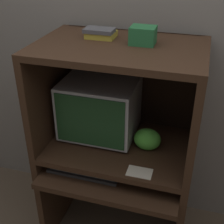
{
  "coord_description": "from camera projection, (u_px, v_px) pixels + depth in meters",
  "views": [
    {
      "loc": [
        0.42,
        -1.24,
        1.89
      ],
      "look_at": [
        -0.04,
        0.31,
        0.97
      ],
      "focal_mm": 50.0,
      "sensor_mm": 36.0,
      "label": 1
    }
  ],
  "objects": [
    {
      "name": "hutch_upper",
      "position": [
        121.0,
        80.0,
        1.78
      ],
      "size": [
        0.92,
        0.61,
        0.63
      ],
      "color": "#382316",
      "rests_on": "desk_monitor_shelf"
    },
    {
      "name": "keyboard",
      "position": [
        85.0,
        170.0,
        1.9
      ],
      "size": [
        0.44,
        0.15,
        0.03
      ],
      "color": "#2D2D30",
      "rests_on": "desk_base"
    },
    {
      "name": "storage_box",
      "position": [
        143.0,
        35.0,
        1.63
      ],
      "size": [
        0.13,
        0.11,
        0.09
      ],
      "color": "#236638",
      "rests_on": "hutch_upper"
    },
    {
      "name": "crt_monitor",
      "position": [
        100.0,
        108.0,
        1.96
      ],
      "size": [
        0.46,
        0.38,
        0.37
      ],
      "color": "#B2B2B7",
      "rests_on": "desk_monitor_shelf"
    },
    {
      "name": "mouse",
      "position": [
        133.0,
        178.0,
        1.82
      ],
      "size": [
        0.07,
        0.05,
        0.03
      ],
      "color": "black",
      "rests_on": "desk_base"
    },
    {
      "name": "snack_bag",
      "position": [
        147.0,
        139.0,
        1.88
      ],
      "size": [
        0.16,
        0.12,
        0.13
      ],
      "color": "green",
      "rests_on": "desk_monitor_shelf"
    },
    {
      "name": "desk_monitor_shelf",
      "position": [
        119.0,
        147.0,
        1.97
      ],
      "size": [
        0.92,
        0.61,
        0.12
      ],
      "color": "#382316",
      "rests_on": "desk_base"
    },
    {
      "name": "wall_back",
      "position": [
        135.0,
        41.0,
        1.99
      ],
      "size": [
        6.0,
        0.06,
        2.6
      ],
      "color": "gray",
      "rests_on": "ground_plane"
    },
    {
      "name": "book_stack",
      "position": [
        101.0,
        33.0,
        1.74
      ],
      "size": [
        0.17,
        0.13,
        0.06
      ],
      "color": "gold",
      "rests_on": "hutch_upper"
    },
    {
      "name": "desk_base",
      "position": [
        116.0,
        190.0,
        2.09
      ],
      "size": [
        0.92,
        0.69,
        0.63
      ],
      "color": "#382316",
      "rests_on": "ground_plane"
    },
    {
      "name": "paper_card",
      "position": [
        140.0,
        172.0,
        1.71
      ],
      "size": [
        0.14,
        0.09,
        0.0
      ],
      "color": "beige",
      "rests_on": "desk_monitor_shelf"
    }
  ]
}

